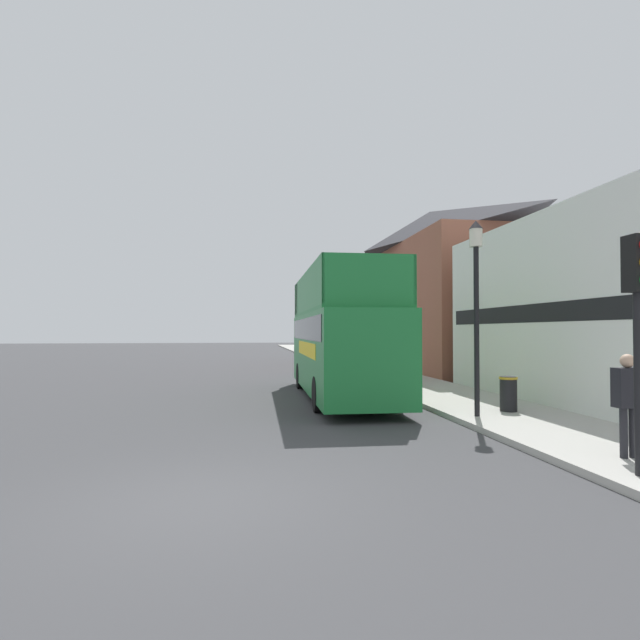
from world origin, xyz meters
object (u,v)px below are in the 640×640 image
Objects in this scene: traffic_signal at (639,299)px; lamp_post_second at (372,307)px; pedestrian_nearest at (628,395)px; lamp_post_nearest at (476,281)px; tour_bus at (340,343)px; parked_car_ahead_of_bus at (327,363)px; litter_bin at (508,393)px.

lamp_post_second is (-0.09, 15.14, 0.61)m from traffic_signal.
lamp_post_nearest is (-0.62, 4.23, 2.33)m from pedestrian_nearest.
tour_bus is 2.31× the size of parked_car_ahead_of_bus.
pedestrian_nearest is 0.49× the size of traffic_signal.
pedestrian_nearest is (2.31, -17.00, 0.51)m from parked_car_ahead_of_bus.
lamp_post_nearest is 3.17m from litter_bin.
tour_bus reaches higher than pedestrian_nearest.
tour_bus is at bearing 117.08° from lamp_post_nearest.
pedestrian_nearest is at bearing -83.67° from parked_car_ahead_of_bus.
traffic_signal is (2.53, -10.16, 0.89)m from tour_bus.
pedestrian_nearest is at bearing -69.59° from tour_bus.
tour_bus is at bearing 130.48° from litter_bin.
parked_car_ahead_of_bus is 0.91× the size of lamp_post_second.
lamp_post_nearest is at bearing -89.44° from lamp_post_second.
traffic_signal is at bearing -122.74° from pedestrian_nearest.
litter_bin is at bearing -78.13° from parked_car_ahead_of_bus.
pedestrian_nearest is 0.37× the size of lamp_post_second.
parked_car_ahead_of_bus is 4.20m from lamp_post_second.
tour_bus is 2.11× the size of lamp_post_second.
parked_car_ahead_of_bus is 0.86× the size of lamp_post_nearest.
parked_car_ahead_of_bus reaches higher than litter_bin.
lamp_post_nearest is (1.69, -12.77, 2.83)m from parked_car_ahead_of_bus.
tour_bus is at bearing -116.09° from lamp_post_second.
litter_bin is at bearing 78.49° from traffic_signal.
lamp_post_nearest reaches higher than parked_car_ahead_of_bus.
tour_bus is 5.75m from lamp_post_second.
litter_bin is (3.72, -4.36, -1.22)m from tour_bus.
parked_car_ahead_of_bus is 4.61× the size of litter_bin.
traffic_signal is 0.72× the size of lamp_post_nearest.
traffic_signal is 3.86× the size of litter_bin.
tour_bus reaches higher than parked_car_ahead_of_bus.
lamp_post_nearest is 1.06× the size of lamp_post_second.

